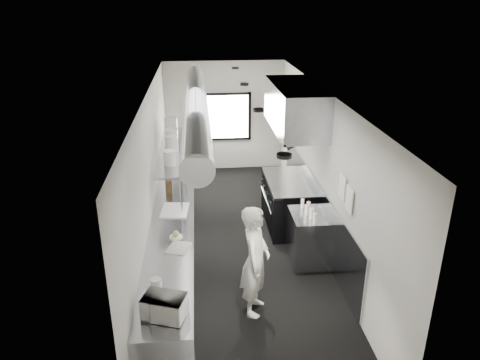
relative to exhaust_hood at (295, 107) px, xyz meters
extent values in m
cube|color=black|center=(-1.10, -0.70, -2.39)|extent=(3.00, 8.00, 0.01)
cube|color=silver|center=(-1.10, -0.70, 0.41)|extent=(3.00, 8.00, 0.01)
cube|color=beige|center=(-1.10, 3.30, -0.99)|extent=(3.00, 0.02, 2.80)
cube|color=beige|center=(-1.10, -4.70, -0.99)|extent=(3.00, 0.02, 2.80)
cube|color=beige|center=(-2.60, -0.70, -0.99)|extent=(0.02, 8.00, 2.80)
cube|color=beige|center=(0.40, -0.70, -0.99)|extent=(0.02, 8.00, 2.80)
cube|color=#999EA7|center=(0.38, -0.40, -1.84)|extent=(0.03, 5.50, 1.10)
cylinder|color=#94989C|center=(-1.80, -0.30, 0.16)|extent=(0.40, 6.40, 0.40)
cube|color=white|center=(-1.10, 3.26, -0.99)|extent=(1.20, 0.03, 1.10)
cube|color=black|center=(-1.10, 3.28, -0.42)|extent=(1.36, 0.03, 0.08)
cube|color=black|center=(-1.10, 3.28, -1.57)|extent=(1.36, 0.03, 0.08)
cube|color=black|center=(-1.74, 3.28, -0.99)|extent=(0.08, 0.03, 1.25)
cube|color=black|center=(-0.46, 3.28, -0.99)|extent=(0.08, 0.03, 1.25)
cube|color=#999EA7|center=(0.00, 0.00, 0.01)|extent=(0.80, 2.20, 0.80)
cube|color=#999EA7|center=(-0.38, 0.00, -0.38)|extent=(0.05, 2.20, 0.05)
cube|color=black|center=(-0.08, 0.00, -0.33)|extent=(0.50, 2.10, 0.28)
cube|color=#999EA7|center=(-2.25, -1.20, -1.94)|extent=(0.70, 6.00, 0.90)
cube|color=#999EA7|center=(-2.30, 0.30, -0.84)|extent=(0.45, 3.00, 0.04)
cylinder|color=#999EA7|center=(-2.10, -1.10, -1.17)|extent=(0.04, 0.04, 0.66)
cylinder|color=#999EA7|center=(-2.10, 0.30, -1.17)|extent=(0.04, 0.04, 0.66)
cylinder|color=#999EA7|center=(-2.10, 1.70, -1.17)|extent=(0.04, 0.04, 0.66)
cube|color=black|center=(-0.05, 0.00, -1.94)|extent=(0.85, 1.60, 0.90)
cube|color=#999EA7|center=(-0.05, 0.00, -1.47)|extent=(0.85, 1.60, 0.04)
cube|color=#999EA7|center=(-0.46, 0.00, -1.94)|extent=(0.03, 1.55, 0.80)
cylinder|color=#999EA7|center=(-0.49, 0.00, -1.84)|extent=(0.03, 1.30, 0.03)
cube|color=#999EA7|center=(0.05, -1.40, -1.94)|extent=(0.65, 0.80, 0.90)
cube|color=#999EA7|center=(-2.25, 2.50, -1.94)|extent=(0.70, 1.20, 0.90)
cube|color=white|center=(0.37, -1.90, -0.79)|extent=(0.02, 0.28, 0.38)
cube|color=white|center=(0.37, -2.25, -0.84)|extent=(0.02, 0.28, 0.38)
imported|color=silver|center=(-1.04, -2.63, -1.56)|extent=(0.55, 0.69, 1.67)
imported|color=white|center=(-2.22, -3.79, -1.36)|extent=(0.53, 0.46, 0.27)
cylinder|color=beige|center=(-2.43, -3.47, -1.44)|extent=(0.16, 0.16, 0.11)
cylinder|color=beige|center=(-2.37, -3.18, -1.44)|extent=(0.14, 0.14, 0.10)
cube|color=silver|center=(-2.12, -2.29, -1.49)|extent=(0.40, 0.44, 0.01)
cylinder|color=silver|center=(-2.16, -1.96, -1.48)|extent=(0.21, 0.21, 0.02)
sphere|color=tan|center=(-2.16, -1.96, -1.42)|extent=(0.10, 0.10, 0.10)
cube|color=white|center=(-2.22, -1.04, -1.48)|extent=(0.49, 0.62, 0.02)
cube|color=#55371E|center=(-2.36, -0.21, -1.38)|extent=(0.13, 0.22, 0.23)
cylinder|color=silver|center=(-2.28, -0.59, -0.69)|extent=(0.23, 0.23, 0.26)
cylinder|color=silver|center=(-2.27, 0.14, -0.67)|extent=(0.29, 0.29, 0.30)
cylinder|color=silver|center=(-2.29, 0.35, -0.64)|extent=(0.33, 0.33, 0.36)
cylinder|color=silver|center=(-2.33, 1.01, -0.61)|extent=(0.30, 0.30, 0.41)
cylinder|color=white|center=(0.03, -1.73, -1.40)|extent=(0.07, 0.07, 0.18)
cylinder|color=white|center=(0.02, -1.54, -1.40)|extent=(0.06, 0.06, 0.19)
cylinder|color=white|center=(-0.03, -1.40, -1.40)|extent=(0.07, 0.07, 0.18)
cylinder|color=white|center=(0.03, -1.30, -1.40)|extent=(0.07, 0.07, 0.18)
cylinder|color=white|center=(-0.03, -1.13, -1.41)|extent=(0.06, 0.06, 0.17)
camera|label=1|loc=(-1.76, -8.07, 1.93)|focal=34.10mm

